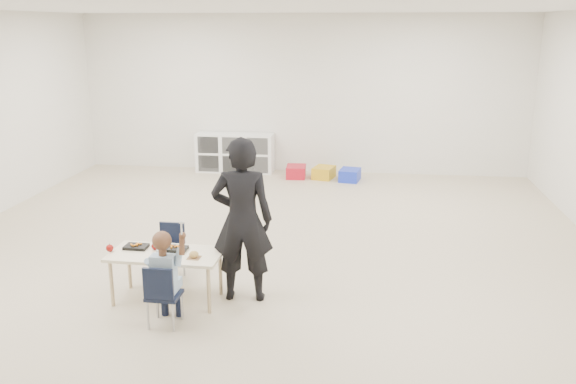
# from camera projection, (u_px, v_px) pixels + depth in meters

# --- Properties ---
(room) EXTENTS (9.00, 9.02, 2.80)m
(room) POSITION_uv_depth(u_px,v_px,m) (258.00, 140.00, 6.57)
(room) COLOR beige
(room) RESTS_ON ground
(table) EXTENTS (1.09, 0.56, 0.49)m
(table) POSITION_uv_depth(u_px,v_px,m) (167.00, 276.00, 5.90)
(table) COLOR #F3E0C2
(table) RESTS_ON ground
(chair_near) EXTENTS (0.29, 0.28, 0.59)m
(chair_near) POSITION_uv_depth(u_px,v_px,m) (164.00, 294.00, 5.40)
(chair_near) COLOR black
(chair_near) RESTS_ON ground
(chair_far) EXTENTS (0.29, 0.28, 0.59)m
(chair_far) POSITION_uv_depth(u_px,v_px,m) (169.00, 253.00, 6.38)
(chair_far) COLOR black
(chair_far) RESTS_ON ground
(child) EXTENTS (0.40, 0.40, 0.93)m
(child) POSITION_uv_depth(u_px,v_px,m) (163.00, 276.00, 5.36)
(child) COLOR #A2BCDB
(child) RESTS_ON chair_near
(lunch_tray_near) EXTENTS (0.22, 0.17, 0.03)m
(lunch_tray_near) POSITION_uv_depth(u_px,v_px,m) (176.00, 249.00, 5.90)
(lunch_tray_near) COLOR black
(lunch_tray_near) RESTS_ON table
(lunch_tray_far) EXTENTS (0.22, 0.17, 0.03)m
(lunch_tray_far) POSITION_uv_depth(u_px,v_px,m) (136.00, 247.00, 5.95)
(lunch_tray_far) COLOR black
(lunch_tray_far) RESTS_ON table
(milk_carton) EXTENTS (0.07, 0.07, 0.10)m
(milk_carton) POSITION_uv_depth(u_px,v_px,m) (161.00, 254.00, 5.68)
(milk_carton) COLOR white
(milk_carton) RESTS_ON table
(bread_roll) EXTENTS (0.09, 0.09, 0.07)m
(bread_roll) POSITION_uv_depth(u_px,v_px,m) (194.00, 255.00, 5.70)
(bread_roll) COLOR tan
(bread_roll) RESTS_ON table
(apple_near) EXTENTS (0.07, 0.07, 0.07)m
(apple_near) POSITION_uv_depth(u_px,v_px,m) (155.00, 246.00, 5.91)
(apple_near) COLOR maroon
(apple_near) RESTS_ON table
(apple_far) EXTENTS (0.07, 0.07, 0.07)m
(apple_far) POSITION_uv_depth(u_px,v_px,m) (110.00, 248.00, 5.86)
(apple_far) COLOR maroon
(apple_far) RESTS_ON table
(cubby_shelf) EXTENTS (1.40, 0.40, 0.70)m
(cubby_shelf) POSITION_uv_depth(u_px,v_px,m) (235.00, 153.00, 11.09)
(cubby_shelf) COLOR white
(cubby_shelf) RESTS_ON ground
(adult) EXTENTS (0.62, 0.44, 1.61)m
(adult) POSITION_uv_depth(u_px,v_px,m) (242.00, 220.00, 5.80)
(adult) COLOR black
(adult) RESTS_ON ground
(bin_red) EXTENTS (0.35, 0.44, 0.21)m
(bin_red) POSITION_uv_depth(u_px,v_px,m) (296.00, 172.00, 10.72)
(bin_red) COLOR #B71223
(bin_red) RESTS_ON ground
(bin_yellow) EXTENTS (0.42, 0.49, 0.20)m
(bin_yellow) POSITION_uv_depth(u_px,v_px,m) (324.00, 173.00, 10.66)
(bin_yellow) COLOR gold
(bin_yellow) RESTS_ON ground
(bin_blue) EXTENTS (0.39, 0.46, 0.20)m
(bin_blue) POSITION_uv_depth(u_px,v_px,m) (350.00, 175.00, 10.49)
(bin_blue) COLOR #1B31CB
(bin_blue) RESTS_ON ground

